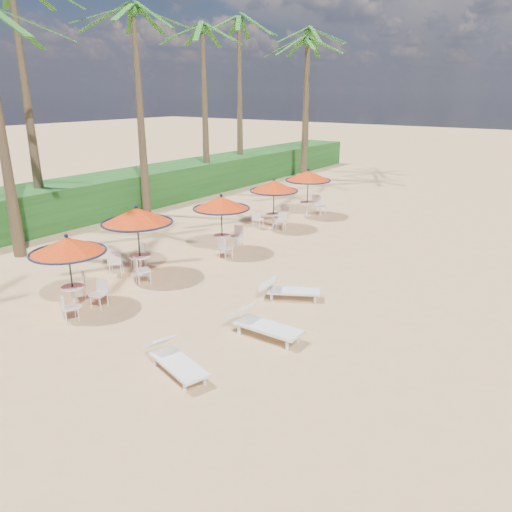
% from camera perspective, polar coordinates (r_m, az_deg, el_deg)
% --- Properties ---
extents(ground, '(160.00, 160.00, 0.00)m').
position_cam_1_polar(ground, '(11.52, -7.03, -12.07)').
color(ground, tan).
rests_on(ground, ground).
extents(scrub_hedge, '(3.00, 40.00, 1.80)m').
position_cam_1_polar(scrub_hedge, '(27.75, -12.43, 7.77)').
color(scrub_hedge, '#194716').
rests_on(scrub_hedge, ground).
extents(station_0, '(2.06, 2.06, 2.15)m').
position_cam_1_polar(station_0, '(14.49, -20.51, 0.17)').
color(station_0, black).
rests_on(station_0, ground).
extents(station_1, '(2.29, 2.29, 2.39)m').
position_cam_1_polar(station_1, '(16.42, -13.55, 3.53)').
color(station_1, black).
rests_on(station_1, ground).
extents(station_2, '(2.13, 2.18, 2.22)m').
position_cam_1_polar(station_2, '(18.50, -3.85, 5.49)').
color(station_2, black).
rests_on(station_2, ground).
extents(station_3, '(2.12, 2.12, 2.21)m').
position_cam_1_polar(station_3, '(21.86, 2.06, 7.32)').
color(station_3, black).
rests_on(station_3, ground).
extents(station_4, '(2.19, 2.26, 2.29)m').
position_cam_1_polar(station_4, '(24.31, 6.09, 8.65)').
color(station_4, black).
rests_on(station_4, ground).
extents(lounger_near, '(1.96, 1.08, 0.67)m').
position_cam_1_polar(lounger_near, '(11.14, -9.38, -11.48)').
color(lounger_near, white).
rests_on(lounger_near, ground).
extents(lounger_mid, '(2.02, 0.65, 0.72)m').
position_cam_1_polar(lounger_mid, '(12.46, 0.59, -7.70)').
color(lounger_mid, white).
rests_on(lounger_mid, ground).
extents(lounger_far, '(1.82, 1.36, 0.64)m').
position_cam_1_polar(lounger_far, '(14.62, 3.59, -3.82)').
color(lounger_far, white).
rests_on(lounger_far, ground).
extents(palm_3, '(5.00, 5.00, 9.41)m').
position_cam_1_polar(palm_3, '(24.71, -13.79, 24.39)').
color(palm_3, brown).
rests_on(palm_3, ground).
extents(palm_4, '(5.00, 5.00, 9.27)m').
position_cam_1_polar(palm_4, '(29.55, -6.12, 23.45)').
color(palm_4, brown).
rests_on(palm_4, ground).
extents(palm_5, '(5.00, 5.00, 10.10)m').
position_cam_1_polar(palm_5, '(33.48, -1.96, 24.27)').
color(palm_5, brown).
rests_on(palm_5, ground).
extents(palm_6, '(5.00, 5.00, 9.04)m').
position_cam_1_polar(palm_6, '(34.74, 5.85, 22.34)').
color(palm_6, brown).
rests_on(palm_6, ground).
extents(palm_7, '(5.00, 5.00, 9.99)m').
position_cam_1_polar(palm_7, '(38.62, 6.03, 23.25)').
color(palm_7, brown).
rests_on(palm_7, ground).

